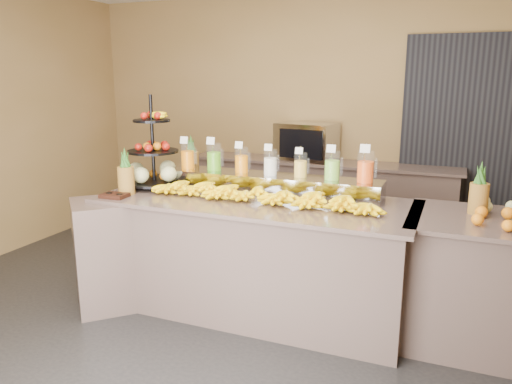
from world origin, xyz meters
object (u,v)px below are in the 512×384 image
Objects in this scene: fruit_stand at (157,163)px; condiment_caddy at (115,196)px; oven_warmer at (307,142)px; right_fruit_pile at (500,211)px; pitcher_tray at (270,184)px; banana_heap at (261,192)px.

condiment_caddy is (-0.09, -0.48, -0.19)m from fruit_stand.
condiment_caddy is at bearing -104.15° from oven_warmer.
right_fruit_pile is at bearing -37.11° from oven_warmer.
condiment_caddy is 2.85m from right_fruit_pile.
pitcher_tray is 1.02m from fruit_stand.
oven_warmer is (-0.19, 1.67, 0.14)m from pitcher_tray.
condiment_caddy is at bearing -149.62° from pitcher_tray.
fruit_stand is (-1.05, 0.16, 0.13)m from banana_heap.
pitcher_tray is at bearing 30.38° from condiment_caddy.
right_fruit_pile reaches higher than condiment_caddy.
pitcher_tray is 2.90× the size of oven_warmer.
condiment_caddy is (-1.09, -0.64, -0.06)m from pitcher_tray.
oven_warmer is (-0.23, 1.99, 0.14)m from banana_heap.
pitcher_tray is 1.73m from right_fruit_pile.
fruit_stand reaches higher than pitcher_tray.
banana_heap is 1.68m from right_fruit_pile.
condiment_caddy is at bearing -164.21° from banana_heap.
oven_warmer reaches higher than right_fruit_pile.
fruit_stand is 1.92× the size of right_fruit_pile.
pitcher_tray is 2.33× the size of fruit_stand.
right_fruit_pile is at bearing 4.28° from banana_heap.
fruit_stand is 3.94× the size of condiment_caddy.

